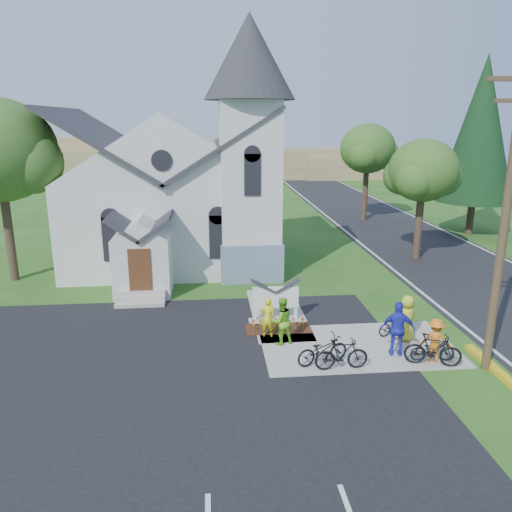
{
  "coord_description": "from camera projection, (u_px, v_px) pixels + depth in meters",
  "views": [
    {
      "loc": [
        -3.81,
        -15.86,
        8.07
      ],
      "look_at": [
        -1.83,
        5.0,
        2.33
      ],
      "focal_mm": 35.0,
      "sensor_mm": 36.0,
      "label": 1
    }
  ],
  "objects": [
    {
      "name": "cyclist_4",
      "position": [
        407.0,
        318.0,
        18.56
      ],
      "size": [
        1.02,
        0.87,
        1.77
      ],
      "primitive_type": "imported",
      "rotation": [
        0.0,
        0.0,
        3.57
      ],
      "color": "#C0CD26",
      "rests_on": "sidewalk"
    },
    {
      "name": "flower_bed",
      "position": [
        278.0,
        329.0,
        19.8
      ],
      "size": [
        2.6,
        1.1,
        0.07
      ],
      "primitive_type": "cube",
      "color": "#3A1F0F",
      "rests_on": "ground"
    },
    {
      "name": "cyclist_2",
      "position": [
        398.0,
        329.0,
        17.33
      ],
      "size": [
        1.25,
        0.77,
        1.98
      ],
      "primitive_type": "imported",
      "rotation": [
        0.0,
        0.0,
        2.88
      ],
      "color": "#262FC1",
      "rests_on": "sidewalk"
    },
    {
      "name": "road",
      "position": [
        419.0,
        246.0,
        33.02
      ],
      "size": [
        8.0,
        90.0,
        0.02
      ],
      "primitive_type": "cube",
      "color": "black",
      "rests_on": "ground"
    },
    {
      "name": "utility_pole",
      "position": [
        508.0,
        209.0,
        15.33
      ],
      "size": [
        3.45,
        0.28,
        10.0
      ],
      "color": "#403020",
      "rests_on": "ground"
    },
    {
      "name": "cyclist_0",
      "position": [
        268.0,
        317.0,
        18.92
      ],
      "size": [
        0.63,
        0.49,
        1.56
      ],
      "primitive_type": "imported",
      "rotation": [
        0.0,
        0.0,
        2.93
      ],
      "color": "yellow",
      "rests_on": "sidewalk"
    },
    {
      "name": "bike_1",
      "position": [
        341.0,
        354.0,
        16.44
      ],
      "size": [
        1.84,
        0.59,
        1.09
      ],
      "primitive_type": "imported",
      "rotation": [
        0.0,
        0.0,
        1.61
      ],
      "color": "black",
      "rests_on": "sidewalk"
    },
    {
      "name": "ground",
      "position": [
        320.0,
        355.0,
        17.71
      ],
      "size": [
        120.0,
        120.0,
        0.0
      ],
      "primitive_type": "plane",
      "color": "#275217",
      "rests_on": "ground"
    },
    {
      "name": "church",
      "position": [
        178.0,
        172.0,
        27.81
      ],
      "size": [
        12.35,
        12.0,
        13.0
      ],
      "color": "silver",
      "rests_on": "ground"
    },
    {
      "name": "bike_2",
      "position": [
        396.0,
        325.0,
        19.16
      ],
      "size": [
        1.66,
        1.0,
        0.83
      ],
      "primitive_type": "imported",
      "rotation": [
        0.0,
        0.0,
        1.88
      ],
      "color": "black",
      "rests_on": "sidewalk"
    },
    {
      "name": "parking_lot",
      "position": [
        109.0,
        394.0,
        15.15
      ],
      "size": [
        20.0,
        16.0,
        0.02
      ],
      "primitive_type": "cube",
      "color": "black",
      "rests_on": "ground"
    },
    {
      "name": "conifer",
      "position": [
        481.0,
        130.0,
        34.41
      ],
      "size": [
        5.2,
        5.2,
        12.4
      ],
      "color": "#35261D",
      "rests_on": "ground"
    },
    {
      "name": "bike_3",
      "position": [
        433.0,
        350.0,
        16.72
      ],
      "size": [
        1.96,
        1.07,
        1.13
      ],
      "primitive_type": "imported",
      "rotation": [
        0.0,
        0.0,
        1.27
      ],
      "color": "black",
      "rests_on": "sidewalk"
    },
    {
      "name": "tree_road_near",
      "position": [
        423.0,
        171.0,
        28.63
      ],
      "size": [
        4.0,
        4.0,
        7.05
      ],
      "color": "#35261D",
      "rests_on": "ground"
    },
    {
      "name": "distant_hills",
      "position": [
        258.0,
        162.0,
        71.52
      ],
      "size": [
        61.0,
        10.0,
        5.6
      ],
      "color": "#8B744E",
      "rests_on": "ground"
    },
    {
      "name": "church_sign",
      "position": [
        275.0,
        298.0,
        20.4
      ],
      "size": [
        2.2,
        0.4,
        1.7
      ],
      "color": "#A19B91",
      "rests_on": "ground"
    },
    {
      "name": "bike_0",
      "position": [
        322.0,
        350.0,
        16.86
      ],
      "size": [
        2.02,
        1.23,
        1.0
      ],
      "primitive_type": "imported",
      "rotation": [
        0.0,
        0.0,
        1.89
      ],
      "color": "black",
      "rests_on": "sidewalk"
    },
    {
      "name": "tree_road_mid",
      "position": [
        368.0,
        149.0,
        40.05
      ],
      "size": [
        4.4,
        4.4,
        7.8
      ],
      "color": "#35261D",
      "rests_on": "ground"
    },
    {
      "name": "sidewalk",
      "position": [
        358.0,
        346.0,
        18.32
      ],
      "size": [
        7.0,
        4.0,
        0.05
      ],
      "primitive_type": "cube",
      "color": "#A19B91",
      "rests_on": "ground"
    },
    {
      "name": "cyclist_1",
      "position": [
        281.0,
        321.0,
        18.28
      ],
      "size": [
        1.02,
        0.89,
        1.79
      ],
      "primitive_type": "imported",
      "rotation": [
        0.0,
        0.0,
        3.43
      ],
      "color": "#64B622",
      "rests_on": "sidewalk"
    },
    {
      "name": "cyclist_3",
      "position": [
        435.0,
        340.0,
        16.95
      ],
      "size": [
        1.12,
        0.83,
        1.55
      ],
      "primitive_type": "imported",
      "rotation": [
        0.0,
        0.0,
        2.86
      ],
      "color": "orange",
      "rests_on": "sidewalk"
    },
    {
      "name": "bike_4",
      "position": [
        433.0,
        350.0,
        17.07
      ],
      "size": [
        1.56,
        0.65,
        0.8
      ],
      "primitive_type": "imported",
      "rotation": [
        0.0,
        0.0,
        1.49
      ],
      "color": "black",
      "rests_on": "sidewalk"
    }
  ]
}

